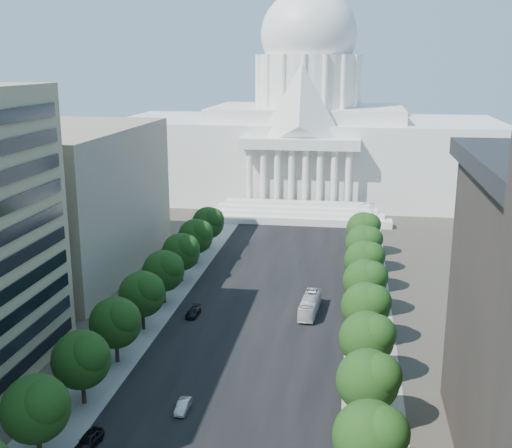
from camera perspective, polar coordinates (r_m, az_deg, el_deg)
The scene contains 30 objects.
road_asphalt at distance 121.44m, azimuth 0.91°, elevation -6.47°, with size 30.00×260.00×0.01m, color black.
sidewalk_left at distance 125.28m, azimuth -7.77°, elevation -5.94°, with size 8.00×260.00×0.02m, color gray.
sidewalk_right at distance 120.51m, azimuth 9.96°, elevation -6.87°, with size 8.00×260.00×0.02m, color gray.
capitol at distance 209.24m, azimuth 4.54°, elevation 7.92°, with size 120.00×56.00×73.00m.
office_block_left_far at distance 140.77m, azimuth -18.22°, elevation 2.07°, with size 38.00×52.00×30.00m, color gray.
tree_l_c at distance 76.38m, azimuth -18.84°, elevation -15.17°, with size 7.79×7.60×9.97m.
tree_l_d at distance 85.89m, azimuth -15.13°, elevation -11.46°, with size 7.79×7.60×9.97m.
tree_l_e at distance 95.96m, azimuth -12.25°, elevation -8.47°, with size 7.79×7.60×9.97m.
tree_l_f at distance 106.44m, azimuth -9.96°, elevation -6.05°, with size 7.79×7.60×9.97m.
tree_l_g at distance 117.20m, azimuth -8.10°, elevation -4.05°, with size 7.79×7.60×9.97m.
tree_l_h at distance 128.19m, azimuth -6.57°, elevation -2.39°, with size 7.79×7.60×9.97m.
tree_l_i at distance 139.34m, azimuth -5.28°, elevation -1.00°, with size 7.79×7.60×9.97m.
tree_l_j at distance 150.62m, azimuth -4.18°, elevation 0.19°, with size 7.79×7.60×9.97m.
tree_r_c at distance 68.91m, azimuth 10.36°, elevation -18.05°, with size 7.79×7.60×9.97m.
tree_r_d at distance 79.32m, azimuth 10.16°, elevation -13.43°, with size 7.79×7.60×9.97m.
tree_r_e at distance 90.13m, azimuth 10.01°, elevation -9.90°, with size 7.79×7.60×9.97m.
tree_r_f at distance 101.21m, azimuth 9.90°, elevation -7.13°, with size 7.79×7.60×9.97m.
tree_r_g at distance 112.47m, azimuth 9.81°, elevation -4.92°, with size 7.79×7.60×9.97m.
tree_r_h at distance 123.88m, azimuth 9.74°, elevation -3.11°, with size 7.79×7.60×9.97m.
tree_r_i at distance 135.39m, azimuth 9.68°, elevation -1.60°, with size 7.79×7.60×9.97m.
tree_r_j at distance 146.97m, azimuth 9.63°, elevation -0.33°, with size 7.79×7.60×9.97m.
streetlight_b at distance 68.65m, azimuth 11.73°, elevation -18.88°, with size 2.61×0.44×9.00m.
streetlight_c at distance 90.63m, azimuth 11.00°, elevation -10.24°, with size 2.61×0.44×9.00m.
streetlight_d at distance 113.86m, azimuth 10.58°, elevation -5.05°, with size 2.61×0.44×9.00m.
streetlight_e at distance 137.71m, azimuth 10.31°, elevation -1.63°, with size 2.61×0.44×9.00m.
streetlight_f at distance 161.91m, azimuth 10.12°, elevation 0.77°, with size 2.61×0.44×9.00m.
car_dark_a at distance 79.93m, azimuth -14.65°, elevation -18.12°, with size 1.92×4.78×1.63m, color black.
car_silver at distance 84.81m, azimuth -6.50°, elevation -15.80°, with size 1.40×4.02×1.33m, color #B3B5BB.
car_dark_b at distance 113.01m, azimuth -5.60°, elevation -7.80°, with size 1.91×4.69×1.36m, color black.
city_bus at distance 113.59m, azimuth 4.81°, elevation -7.19°, with size 2.62×11.21×3.12m, color silver.
Camera 1 is at (15.42, -22.51, 43.05)m, focal length 45.00 mm.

